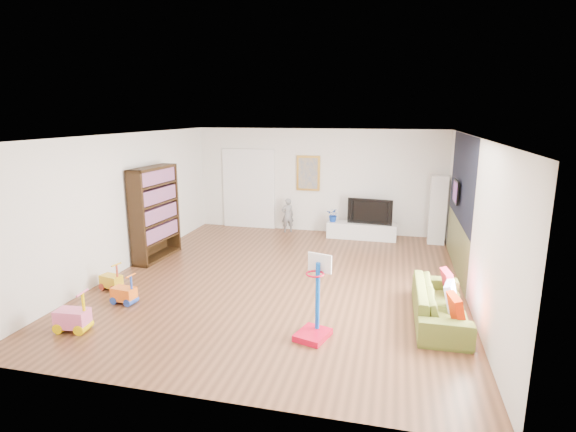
% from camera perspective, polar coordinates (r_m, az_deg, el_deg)
% --- Properties ---
extents(floor, '(6.50, 7.50, 0.00)m').
position_cam_1_polar(floor, '(8.60, -0.63, -8.07)').
color(floor, brown).
rests_on(floor, ground).
extents(ceiling, '(6.50, 7.50, 0.00)m').
position_cam_1_polar(ceiling, '(8.04, -0.68, 10.20)').
color(ceiling, white).
rests_on(ceiling, ground).
extents(wall_back, '(6.50, 0.00, 2.70)m').
position_cam_1_polar(wall_back, '(11.83, 3.81, 4.47)').
color(wall_back, silver).
rests_on(wall_back, ground).
extents(wall_front, '(6.50, 0.00, 2.70)m').
position_cam_1_polar(wall_front, '(4.81, -11.76, -8.43)').
color(wall_front, silver).
rests_on(wall_front, ground).
extents(wall_left, '(0.00, 7.50, 2.70)m').
position_cam_1_polar(wall_left, '(9.53, -19.97, 1.67)').
color(wall_left, silver).
rests_on(wall_left, ground).
extents(wall_right, '(0.00, 7.50, 2.70)m').
position_cam_1_polar(wall_right, '(8.08, 22.31, -0.44)').
color(wall_right, silver).
rests_on(wall_right, ground).
extents(navy_accent, '(0.01, 3.20, 1.70)m').
position_cam_1_polar(navy_accent, '(9.35, 21.25, 4.48)').
color(navy_accent, black).
rests_on(navy_accent, wall_right).
extents(olive_wainscot, '(0.01, 3.20, 1.00)m').
position_cam_1_polar(olive_wainscot, '(9.62, 20.59, -3.49)').
color(olive_wainscot, brown).
rests_on(olive_wainscot, wall_right).
extents(doorway, '(1.45, 0.06, 2.10)m').
position_cam_1_polar(doorway, '(12.30, -5.02, 3.36)').
color(doorway, white).
rests_on(doorway, ground).
extents(painting_back, '(0.62, 0.06, 0.92)m').
position_cam_1_polar(painting_back, '(11.81, 2.59, 5.45)').
color(painting_back, gold).
rests_on(painting_back, wall_back).
extents(artwork_right, '(0.04, 0.56, 0.46)m').
position_cam_1_polar(artwork_right, '(9.59, 20.57, 2.90)').
color(artwork_right, '#7F3F8C').
rests_on(artwork_right, wall_right).
extents(media_console, '(1.72, 0.46, 0.40)m').
position_cam_1_polar(media_console, '(11.44, 9.32, -1.85)').
color(media_console, silver).
rests_on(media_console, ground).
extents(tall_cabinet, '(0.40, 0.40, 1.65)m').
position_cam_1_polar(tall_cabinet, '(11.33, 18.47, 0.76)').
color(tall_cabinet, silver).
rests_on(tall_cabinet, ground).
extents(bookshelf, '(0.44, 1.38, 1.99)m').
position_cam_1_polar(bookshelf, '(10.00, -16.51, 0.34)').
color(bookshelf, black).
rests_on(bookshelf, ground).
extents(sofa, '(0.75, 1.89, 0.55)m').
position_cam_1_polar(sofa, '(7.26, 18.75, -10.54)').
color(sofa, '#5E6925').
rests_on(sofa, ground).
extents(basketball_hoop, '(0.54, 0.60, 1.20)m').
position_cam_1_polar(basketball_hoop, '(6.28, 3.22, -10.37)').
color(basketball_hoop, '#B60421').
rests_on(basketball_hoop, ground).
extents(ride_on_yellow, '(0.41, 0.30, 0.50)m').
position_cam_1_polar(ride_on_yellow, '(8.65, -21.58, -7.13)').
color(ride_on_yellow, gold).
rests_on(ride_on_yellow, ground).
extents(ride_on_orange, '(0.41, 0.28, 0.51)m').
position_cam_1_polar(ride_on_orange, '(7.97, -20.16, -8.66)').
color(ride_on_orange, orange).
rests_on(ride_on_orange, ground).
extents(ride_on_pink, '(0.48, 0.32, 0.61)m').
position_cam_1_polar(ride_on_pink, '(7.29, -25.77, -10.84)').
color(ride_on_pink, pink).
rests_on(ride_on_pink, ground).
extents(child, '(0.40, 0.35, 0.91)m').
position_cam_1_polar(child, '(11.82, -0.05, 0.08)').
color(child, slate).
rests_on(child, ground).
extents(tv, '(1.11, 0.27, 0.64)m').
position_cam_1_polar(tv, '(11.34, 10.45, 0.67)').
color(tv, black).
rests_on(tv, media_console).
extents(vase_plant, '(0.39, 0.36, 0.35)m').
position_cam_1_polar(vase_plant, '(11.39, 5.79, 0.14)').
color(vase_plant, '#0D339A').
rests_on(vase_plant, media_console).
extents(pillow_left, '(0.18, 0.43, 0.41)m').
position_cam_1_polar(pillow_left, '(6.74, 20.60, -11.09)').
color(pillow_left, red).
rests_on(pillow_left, sofa).
extents(pillow_center, '(0.19, 0.41, 0.40)m').
position_cam_1_polar(pillow_center, '(7.19, 20.00, -9.49)').
color(pillow_center, white).
rests_on(pillow_center, sofa).
extents(pillow_right, '(0.17, 0.42, 0.40)m').
position_cam_1_polar(pillow_right, '(7.70, 19.69, -7.97)').
color(pillow_right, red).
rests_on(pillow_right, sofa).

